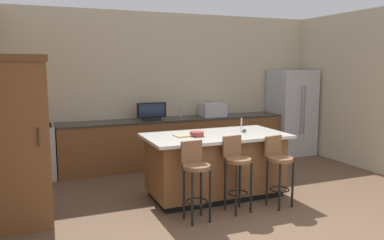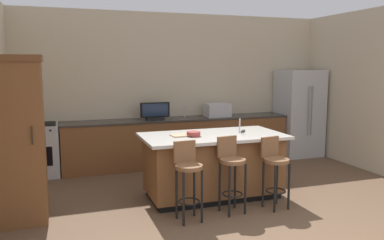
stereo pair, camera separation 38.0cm
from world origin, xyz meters
The scene contains 18 objects.
wall_back centered at (0.00, 4.39, 1.48)m, with size 6.72×0.12×2.97m, color beige.
wall_right centered at (3.16, 2.19, 1.48)m, with size 0.12×4.79×2.97m, color beige.
counter_back centered at (-0.07, 4.01, 0.46)m, with size 4.48×0.62×0.92m.
kitchen_island centered at (-0.16, 2.03, 0.48)m, with size 2.09×1.08×0.94m.
refrigerator centered at (2.62, 3.94, 0.92)m, with size 0.87×0.78×1.85m.
range_oven centered at (-2.68, 4.01, 0.47)m, with size 0.74×0.63×0.94m.
cabinet_tower centered at (-2.79, 1.96, 1.08)m, with size 0.67×0.65×2.07m.
microwave centered at (0.74, 4.01, 1.05)m, with size 0.48×0.36×0.26m, color #B7BABF.
tv_monitor centered at (-0.57, 3.96, 1.07)m, with size 0.56×0.16×0.33m.
sink_faucet_back centered at (0.08, 4.11, 1.04)m, with size 0.02×0.02×0.24m, color #B2B2B7.
sink_faucet_island centered at (0.27, 2.03, 1.05)m, with size 0.02×0.02×0.22m, color #B2B2B7.
bar_stool_left centered at (-0.80, 1.29, 0.61)m, with size 0.34×0.35×1.00m.
bar_stool_center centered at (-0.17, 1.37, 0.61)m, with size 0.34×0.36×1.01m.
bar_stool_right centered at (0.47, 1.32, 0.59)m, with size 0.34×0.36×0.98m.
fruit_bowl centered at (-0.48, 2.00, 0.97)m, with size 0.20×0.20×0.07m, color #993833.
cell_phone centered at (-0.55, 1.98, 0.94)m, with size 0.07×0.15×0.01m, color black.
tv_remote centered at (0.36, 2.10, 0.95)m, with size 0.04×0.17×0.02m, color black.
cutting_board centered at (-0.60, 2.07, 0.95)m, with size 0.36×0.22×0.02m, color tan.
Camera 1 is at (-2.65, -3.07, 1.96)m, focal length 36.51 mm.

